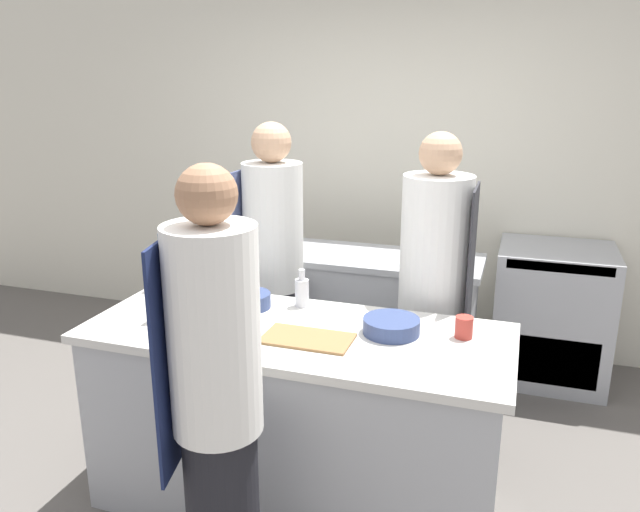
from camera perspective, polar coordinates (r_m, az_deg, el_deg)
name	(u,v)px	position (r m, az deg, el deg)	size (l,w,h in m)	color
ground_plane	(298,498)	(3.32, -2.04, -21.24)	(16.00, 16.00, 0.00)	#605B56
wall_back	(395,160)	(4.72, 6.88, 8.70)	(8.00, 0.06, 2.80)	silver
prep_counter	(297,417)	(3.06, -2.13, -14.50)	(1.94, 0.79, 0.91)	#A8AAAF
pass_counter	(334,316)	(4.20, 1.33, -5.55)	(1.89, 0.56, 0.91)	#A8AAAF
oven_range	(551,314)	(4.51, 20.40, -4.99)	(0.74, 0.64, 0.92)	#A8AAAF
chef_at_prep_near	(217,407)	(2.30, -9.42, -13.48)	(0.36, 0.35, 1.76)	black
chef_at_stove	(433,299)	(3.34, 10.32, -3.93)	(0.37, 0.36, 1.75)	black
chef_at_pass_far	(274,273)	(3.67, -4.26, -1.60)	(0.36, 0.35, 1.77)	black
bottle_olive_oil	(165,296)	(3.01, -14.02, -3.56)	(0.06, 0.06, 0.29)	black
bottle_vinegar	(227,333)	(2.64, -8.54, -7.00)	(0.07, 0.07, 0.21)	#19471E
bottle_wine	(163,267)	(3.45, -14.19, -0.97)	(0.07, 0.07, 0.30)	#2D5175
bottle_cooking_oil	(302,292)	(3.10, -1.66, -3.27)	(0.07, 0.07, 0.19)	silver
bowl_mixing_large	(391,326)	(2.82, 6.54, -6.38)	(0.25, 0.25, 0.07)	navy
bowl_prep_small	(250,300)	(3.12, -6.45, -4.04)	(0.21, 0.21, 0.07)	navy
cup	(464,327)	(2.82, 13.03, -6.37)	(0.08, 0.08, 0.10)	#B2382D
cutting_board	(307,339)	(2.75, -1.15, -7.55)	(0.39, 0.22, 0.01)	olive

